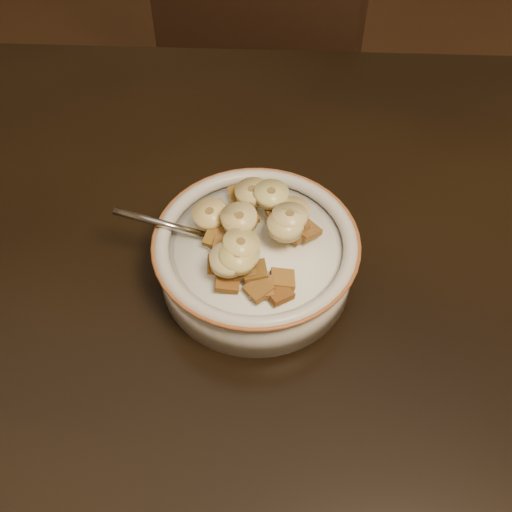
# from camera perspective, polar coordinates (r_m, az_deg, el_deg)

# --- Properties ---
(table) EXTENTS (1.42, 0.93, 0.04)m
(table) POSITION_cam_1_polar(r_m,az_deg,el_deg) (0.60, -16.45, -8.99)
(table) COLOR black
(table) RESTS_ON floor
(chair) EXTENTS (0.50, 0.50, 0.86)m
(chair) POSITION_cam_1_polar(r_m,az_deg,el_deg) (1.14, -0.90, 6.66)
(chair) COLOR black
(chair) RESTS_ON floor
(cereal_bowl) EXTENTS (0.18, 0.18, 0.04)m
(cereal_bowl) POSITION_cam_1_polar(r_m,az_deg,el_deg) (0.59, -0.00, -0.54)
(cereal_bowl) COLOR beige
(cereal_bowl) RESTS_ON table
(milk) EXTENTS (0.15, 0.15, 0.00)m
(milk) POSITION_cam_1_polar(r_m,az_deg,el_deg) (0.57, -0.00, 0.76)
(milk) COLOR white
(milk) RESTS_ON cereal_bowl
(spoon) EXTENTS (0.05, 0.04, 0.01)m
(spoon) POSITION_cam_1_polar(r_m,az_deg,el_deg) (0.57, -2.79, 1.43)
(spoon) COLOR #A4A4A4
(spoon) RESTS_ON cereal_bowl
(cereal_square_0) EXTENTS (0.03, 0.03, 0.01)m
(cereal_square_0) POSITION_cam_1_polar(r_m,az_deg,el_deg) (0.54, -1.14, -1.09)
(cereal_square_0) COLOR brown
(cereal_square_0) RESTS_ON milk
(cereal_square_1) EXTENTS (0.03, 0.03, 0.01)m
(cereal_square_1) POSITION_cam_1_polar(r_m,az_deg,el_deg) (0.56, 2.33, 2.90)
(cereal_square_1) COLOR brown
(cereal_square_1) RESTS_ON milk
(cereal_square_2) EXTENTS (0.02, 0.02, 0.01)m
(cereal_square_2) POSITION_cam_1_polar(r_m,az_deg,el_deg) (0.54, -0.09, -1.34)
(cereal_square_2) COLOR brown
(cereal_square_2) RESTS_ON milk
(cereal_square_3) EXTENTS (0.03, 0.03, 0.01)m
(cereal_square_3) POSITION_cam_1_polar(r_m,az_deg,el_deg) (0.57, -0.95, 3.62)
(cereal_square_3) COLOR brown
(cereal_square_3) RESTS_ON milk
(cereal_square_4) EXTENTS (0.02, 0.02, 0.01)m
(cereal_square_4) POSITION_cam_1_polar(r_m,az_deg,el_deg) (0.55, -2.68, 1.25)
(cereal_square_4) COLOR brown
(cereal_square_4) RESTS_ON milk
(cereal_square_5) EXTENTS (0.02, 0.02, 0.01)m
(cereal_square_5) POSITION_cam_1_polar(r_m,az_deg,el_deg) (0.54, -3.28, -0.81)
(cereal_square_5) COLOR #945D18
(cereal_square_5) RESTS_ON milk
(cereal_square_6) EXTENTS (0.03, 0.03, 0.01)m
(cereal_square_6) POSITION_cam_1_polar(r_m,az_deg,el_deg) (0.57, 4.52, 2.31)
(cereal_square_6) COLOR olive
(cereal_square_6) RESTS_ON milk
(cereal_square_7) EXTENTS (0.03, 0.03, 0.01)m
(cereal_square_7) POSITION_cam_1_polar(r_m,az_deg,el_deg) (0.57, 2.04, 3.75)
(cereal_square_7) COLOR brown
(cereal_square_7) RESTS_ON milk
(cereal_square_8) EXTENTS (0.03, 0.03, 0.01)m
(cereal_square_8) POSITION_cam_1_polar(r_m,az_deg,el_deg) (0.53, 2.01, -3.27)
(cereal_square_8) COLOR brown
(cereal_square_8) RESTS_ON milk
(cereal_square_9) EXTENTS (0.03, 0.03, 0.01)m
(cereal_square_9) POSITION_cam_1_polar(r_m,az_deg,el_deg) (0.60, -1.41, 5.52)
(cereal_square_9) COLOR brown
(cereal_square_9) RESTS_ON milk
(cereal_square_10) EXTENTS (0.02, 0.02, 0.01)m
(cereal_square_10) POSITION_cam_1_polar(r_m,az_deg,el_deg) (0.61, -0.70, 5.60)
(cereal_square_10) COLOR brown
(cereal_square_10) RESTS_ON milk
(cereal_square_11) EXTENTS (0.02, 0.02, 0.01)m
(cereal_square_11) POSITION_cam_1_polar(r_m,az_deg,el_deg) (0.58, -2.83, 3.23)
(cereal_square_11) COLOR brown
(cereal_square_11) RESTS_ON milk
(cereal_square_12) EXTENTS (0.03, 0.03, 0.01)m
(cereal_square_12) POSITION_cam_1_polar(r_m,az_deg,el_deg) (0.57, -2.86, 2.74)
(cereal_square_12) COLOR #966333
(cereal_square_12) RESTS_ON milk
(cereal_square_13) EXTENTS (0.03, 0.03, 0.01)m
(cereal_square_13) POSITION_cam_1_polar(r_m,az_deg,el_deg) (0.59, -3.46, 3.97)
(cereal_square_13) COLOR olive
(cereal_square_13) RESTS_ON milk
(cereal_square_14) EXTENTS (0.02, 0.03, 0.01)m
(cereal_square_14) POSITION_cam_1_polar(r_m,az_deg,el_deg) (0.56, -3.51, 1.64)
(cereal_square_14) COLOR brown
(cereal_square_14) RESTS_ON milk
(cereal_square_15) EXTENTS (0.02, 0.02, 0.01)m
(cereal_square_15) POSITION_cam_1_polar(r_m,az_deg,el_deg) (0.53, 0.55, -2.83)
(cereal_square_15) COLOR brown
(cereal_square_15) RESTS_ON milk
(cereal_square_16) EXTENTS (0.02, 0.02, 0.01)m
(cereal_square_16) POSITION_cam_1_polar(r_m,az_deg,el_deg) (0.54, 2.39, -2.07)
(cereal_square_16) COLOR #8E5517
(cereal_square_16) RESTS_ON milk
(cereal_square_17) EXTENTS (0.02, 0.02, 0.01)m
(cereal_square_17) POSITION_cam_1_polar(r_m,az_deg,el_deg) (0.54, -2.57, -2.21)
(cereal_square_17) COLOR brown
(cereal_square_17) RESTS_ON milk
(cereal_square_18) EXTENTS (0.03, 0.03, 0.01)m
(cereal_square_18) POSITION_cam_1_polar(r_m,az_deg,el_deg) (0.53, 0.27, -2.94)
(cereal_square_18) COLOR brown
(cereal_square_18) RESTS_ON milk
(cereal_square_19) EXTENTS (0.03, 0.03, 0.01)m
(cereal_square_19) POSITION_cam_1_polar(r_m,az_deg,el_deg) (0.57, 3.47, 2.15)
(cereal_square_19) COLOR brown
(cereal_square_19) RESTS_ON milk
(banana_slice_0) EXTENTS (0.04, 0.04, 0.01)m
(banana_slice_0) POSITION_cam_1_polar(r_m,az_deg,el_deg) (0.55, -1.55, 3.46)
(banana_slice_0) COLOR #D8BC6A
(banana_slice_0) RESTS_ON milk
(banana_slice_1) EXTENTS (0.04, 0.04, 0.02)m
(banana_slice_1) POSITION_cam_1_polar(r_m,az_deg,el_deg) (0.53, -1.35, 1.00)
(banana_slice_1) COLOR #D1C36F
(banana_slice_1) RESTS_ON milk
(banana_slice_2) EXTENTS (0.04, 0.04, 0.01)m
(banana_slice_2) POSITION_cam_1_polar(r_m,az_deg,el_deg) (0.55, 3.01, 3.48)
(banana_slice_2) COLOR #E9CA8A
(banana_slice_2) RESTS_ON milk
(banana_slice_3) EXTENTS (0.04, 0.04, 0.01)m
(banana_slice_3) POSITION_cam_1_polar(r_m,az_deg,el_deg) (0.53, -1.31, 0.16)
(banana_slice_3) COLOR beige
(banana_slice_3) RESTS_ON milk
(banana_slice_4) EXTENTS (0.04, 0.04, 0.01)m
(banana_slice_4) POSITION_cam_1_polar(r_m,az_deg,el_deg) (0.56, 3.20, 3.99)
(banana_slice_4) COLOR beige
(banana_slice_4) RESTS_ON milk
(banana_slice_5) EXTENTS (0.04, 0.04, 0.01)m
(banana_slice_5) POSITION_cam_1_polar(r_m,az_deg,el_deg) (0.53, -2.48, -0.32)
(banana_slice_5) COLOR #EACD8A
(banana_slice_5) RESTS_ON milk
(banana_slice_6) EXTENTS (0.04, 0.04, 0.02)m
(banana_slice_6) POSITION_cam_1_polar(r_m,az_deg,el_deg) (0.55, -1.46, 3.30)
(banana_slice_6) COLOR tan
(banana_slice_6) RESTS_ON milk
(banana_slice_7) EXTENTS (0.04, 0.04, 0.01)m
(banana_slice_7) POSITION_cam_1_polar(r_m,az_deg,el_deg) (0.55, 2.64, 2.77)
(banana_slice_7) COLOR #E3D587
(banana_slice_7) RESTS_ON milk
(banana_slice_8) EXTENTS (0.04, 0.04, 0.01)m
(banana_slice_8) POSITION_cam_1_polar(r_m,az_deg,el_deg) (0.58, 1.37, 5.50)
(banana_slice_8) COLOR #F8ED89
(banana_slice_8) RESTS_ON milk
(banana_slice_9) EXTENTS (0.04, 0.04, 0.01)m
(banana_slice_9) POSITION_cam_1_polar(r_m,az_deg,el_deg) (0.55, 2.70, 2.72)
(banana_slice_9) COLOR #F4E387
(banana_slice_9) RESTS_ON milk
(banana_slice_10) EXTENTS (0.04, 0.04, 0.01)m
(banana_slice_10) POSITION_cam_1_polar(r_m,az_deg,el_deg) (0.58, -0.35, 5.69)
(banana_slice_10) COLOR #D4BC7C
(banana_slice_10) RESTS_ON milk
(banana_slice_11) EXTENTS (0.04, 0.04, 0.01)m
(banana_slice_11) POSITION_cam_1_polar(r_m,az_deg,el_deg) (0.53, -1.62, -0.13)
(banana_slice_11) COLOR #E2D17A
(banana_slice_11) RESTS_ON milk
(banana_slice_12) EXTENTS (0.04, 0.04, 0.01)m
(banana_slice_12) POSITION_cam_1_polar(r_m,az_deg,el_deg) (0.57, -4.12, 3.71)
(banana_slice_12) COLOR #E5C56F
(banana_slice_12) RESTS_ON milk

